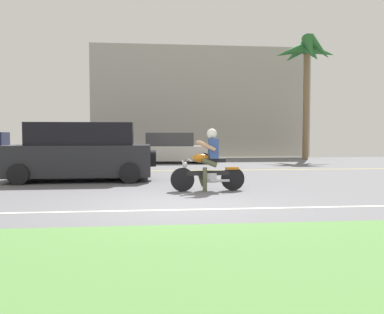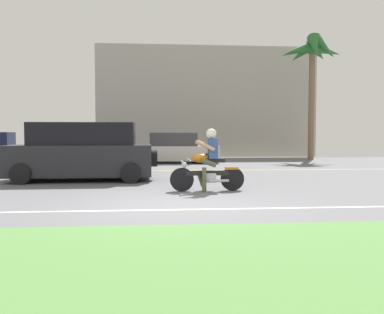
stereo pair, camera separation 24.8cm
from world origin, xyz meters
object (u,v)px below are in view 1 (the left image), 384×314
at_px(suv_nearby, 81,153).
at_px(palm_tree_0, 306,56).
at_px(motorcyclist, 209,165).
at_px(parked_car_2, 173,149).
at_px(parked_car_1, 84,150).

relative_size(suv_nearby, palm_tree_0, 0.63).
xyz_separation_m(suv_nearby, palm_tree_0, (11.89, 10.80, 5.45)).
xyz_separation_m(motorcyclist, parked_car_2, (-0.29, 11.24, 0.04)).
bearing_deg(parked_car_2, parked_car_1, -169.19).
height_order(motorcyclist, suv_nearby, suv_nearby).
distance_m(motorcyclist, parked_car_1, 11.45).
height_order(parked_car_2, palm_tree_0, palm_tree_0).
bearing_deg(parked_car_2, suv_nearby, -113.00).
relative_size(suv_nearby, parked_car_2, 1.09).
relative_size(motorcyclist, parked_car_2, 0.45).
relative_size(parked_car_1, parked_car_2, 0.91).
distance_m(motorcyclist, palm_tree_0, 16.89).
bearing_deg(palm_tree_0, parked_car_1, -165.47).
relative_size(parked_car_2, palm_tree_0, 0.58).
distance_m(parked_car_2, palm_tree_0, 10.37).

